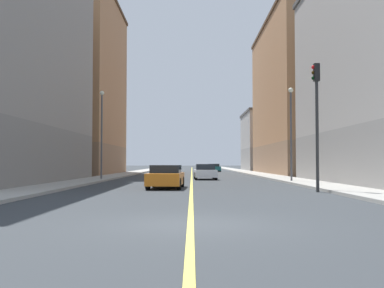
{
  "coord_description": "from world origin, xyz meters",
  "views": [
    {
      "loc": [
        0.04,
        -11.07,
        1.51
      ],
      "look_at": [
        0.22,
        33.95,
        3.33
      ],
      "focal_mm": 42.34,
      "sensor_mm": 36.0,
      "label": 1
    }
  ],
  "objects_px": {
    "building_left_mid": "(310,97)",
    "street_lamp_left_near": "(289,124)",
    "car_teal": "(212,168)",
    "building_left_far": "(276,141)",
    "car_orange": "(164,177)",
    "building_right_midblock": "(66,86)",
    "traffic_light_left_near": "(315,110)",
    "street_lamp_right_near": "(100,125)",
    "car_white": "(203,172)"
  },
  "relations": [
    {
      "from": "building_left_mid",
      "to": "traffic_light_left_near",
      "type": "distance_m",
      "value": 36.1
    },
    {
      "from": "building_left_mid",
      "to": "car_white",
      "type": "distance_m",
      "value": 24.31
    },
    {
      "from": "building_left_far",
      "to": "street_lamp_left_near",
      "type": "bearing_deg",
      "value": -99.64
    },
    {
      "from": "street_lamp_left_near",
      "to": "car_orange",
      "type": "distance_m",
      "value": 12.03
    },
    {
      "from": "street_lamp_left_near",
      "to": "building_left_mid",
      "type": "bearing_deg",
      "value": 71.49
    },
    {
      "from": "car_orange",
      "to": "street_lamp_right_near",
      "type": "bearing_deg",
      "value": 118.69
    },
    {
      "from": "street_lamp_left_near",
      "to": "car_white",
      "type": "distance_m",
      "value": 9.69
    },
    {
      "from": "building_right_midblock",
      "to": "car_white",
      "type": "distance_m",
      "value": 25.16
    },
    {
      "from": "building_left_far",
      "to": "car_teal",
      "type": "bearing_deg",
      "value": -147.69
    },
    {
      "from": "car_orange",
      "to": "car_white",
      "type": "relative_size",
      "value": 1.04
    },
    {
      "from": "building_right_midblock",
      "to": "street_lamp_right_near",
      "type": "xyz_separation_m",
      "value": [
        8.01,
        -18.71,
        -6.4
      ]
    },
    {
      "from": "street_lamp_right_near",
      "to": "car_orange",
      "type": "height_order",
      "value": "street_lamp_right_near"
    },
    {
      "from": "building_left_mid",
      "to": "street_lamp_left_near",
      "type": "height_order",
      "value": "building_left_mid"
    },
    {
      "from": "street_lamp_left_near",
      "to": "car_white",
      "type": "relative_size",
      "value": 1.62
    },
    {
      "from": "building_left_mid",
      "to": "car_orange",
      "type": "bearing_deg",
      "value": -118.47
    },
    {
      "from": "street_lamp_right_near",
      "to": "car_teal",
      "type": "relative_size",
      "value": 1.79
    },
    {
      "from": "building_right_midblock",
      "to": "building_left_far",
      "type": "bearing_deg",
      "value": 38.88
    },
    {
      "from": "street_lamp_right_near",
      "to": "building_left_far",
      "type": "bearing_deg",
      "value": 62.36
    },
    {
      "from": "traffic_light_left_near",
      "to": "car_orange",
      "type": "bearing_deg",
      "value": 156.93
    },
    {
      "from": "traffic_light_left_near",
      "to": "street_lamp_left_near",
      "type": "distance_m",
      "value": 10.63
    },
    {
      "from": "car_orange",
      "to": "building_right_midblock",
      "type": "bearing_deg",
      "value": 115.26
    },
    {
      "from": "building_left_mid",
      "to": "building_right_midblock",
      "type": "relative_size",
      "value": 1.18
    },
    {
      "from": "building_right_midblock",
      "to": "car_orange",
      "type": "xyz_separation_m",
      "value": [
        13.93,
        -29.53,
        -10.27
      ]
    },
    {
      "from": "building_right_midblock",
      "to": "street_lamp_right_near",
      "type": "distance_m",
      "value": 21.34
    },
    {
      "from": "building_left_mid",
      "to": "building_right_midblock",
      "type": "xyz_separation_m",
      "value": [
        -30.82,
        -1.62,
        1.13
      ]
    },
    {
      "from": "building_left_far",
      "to": "street_lamp_left_near",
      "type": "distance_m",
      "value": 47.84
    },
    {
      "from": "car_orange",
      "to": "building_left_mid",
      "type": "bearing_deg",
      "value": 61.53
    },
    {
      "from": "building_left_far",
      "to": "car_orange",
      "type": "xyz_separation_m",
      "value": [
        -16.89,
        -54.39,
        -4.58
      ]
    },
    {
      "from": "building_left_far",
      "to": "car_orange",
      "type": "relative_size",
      "value": 3.26
    },
    {
      "from": "building_left_far",
      "to": "building_right_midblock",
      "type": "relative_size",
      "value": 0.67
    },
    {
      "from": "building_left_mid",
      "to": "car_teal",
      "type": "distance_m",
      "value": 21.74
    },
    {
      "from": "building_left_mid",
      "to": "car_orange",
      "type": "xyz_separation_m",
      "value": [
        -16.89,
        -31.15,
        -9.14
      ]
    },
    {
      "from": "car_orange",
      "to": "car_white",
      "type": "bearing_deg",
      "value": 78.92
    },
    {
      "from": "building_left_mid",
      "to": "car_teal",
      "type": "height_order",
      "value": "building_left_mid"
    },
    {
      "from": "traffic_light_left_near",
      "to": "car_orange",
      "type": "xyz_separation_m",
      "value": [
        -7.87,
        3.35,
        -3.53
      ]
    },
    {
      "from": "building_left_far",
      "to": "car_orange",
      "type": "bearing_deg",
      "value": -107.25
    },
    {
      "from": "traffic_light_left_near",
      "to": "street_lamp_right_near",
      "type": "bearing_deg",
      "value": 134.22
    },
    {
      "from": "street_lamp_right_near",
      "to": "car_teal",
      "type": "height_order",
      "value": "street_lamp_right_near"
    },
    {
      "from": "car_orange",
      "to": "car_teal",
      "type": "bearing_deg",
      "value": 83.85
    },
    {
      "from": "building_left_mid",
      "to": "street_lamp_right_near",
      "type": "height_order",
      "value": "building_left_mid"
    },
    {
      "from": "street_lamp_right_near",
      "to": "car_teal",
      "type": "bearing_deg",
      "value": 73.08
    },
    {
      "from": "building_left_mid",
      "to": "car_teal",
      "type": "xyz_separation_m",
      "value": [
        -11.84,
        15.75,
        -9.19
      ]
    },
    {
      "from": "building_left_mid",
      "to": "car_white",
      "type": "height_order",
      "value": "building_left_mid"
    },
    {
      "from": "car_white",
      "to": "street_lamp_left_near",
      "type": "bearing_deg",
      "value": -46.14
    },
    {
      "from": "car_orange",
      "to": "car_teal",
      "type": "distance_m",
      "value": 47.17
    },
    {
      "from": "building_left_far",
      "to": "street_lamp_right_near",
      "type": "height_order",
      "value": "building_left_far"
    },
    {
      "from": "street_lamp_left_near",
      "to": "car_orange",
      "type": "xyz_separation_m",
      "value": [
        -8.88,
        -7.23,
        -3.69
      ]
    },
    {
      "from": "building_left_far",
      "to": "car_orange",
      "type": "distance_m",
      "value": 57.13
    },
    {
      "from": "car_orange",
      "to": "car_teal",
      "type": "height_order",
      "value": "car_orange"
    },
    {
      "from": "building_left_mid",
      "to": "street_lamp_left_near",
      "type": "bearing_deg",
      "value": -108.51
    }
  ]
}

